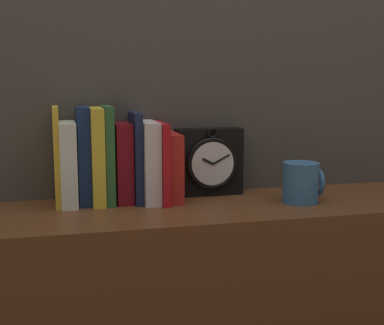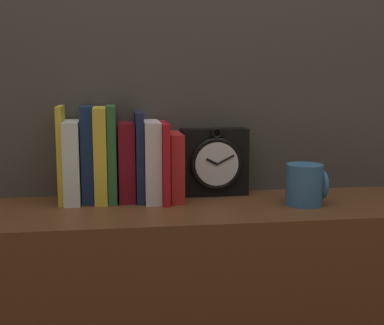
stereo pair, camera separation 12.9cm
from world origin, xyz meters
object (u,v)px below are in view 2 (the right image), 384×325
object	(u,v)px
book_slot1_white	(72,162)
book_slot4_green	(112,154)
book_slot0_yellow	(62,155)
book_slot9_red	(175,166)
book_slot8_red	(164,162)
mug	(306,185)
book_slot5_maroon	(126,162)
book_slot6_navy	(139,156)
book_slot3_yellow	(101,155)
book_slot2_navy	(88,154)
clock	(215,162)
book_slot7_white	(152,161)

from	to	relation	value
book_slot1_white	book_slot4_green	bearing A→B (deg)	1.65
book_slot0_yellow	book_slot9_red	distance (m)	0.29
book_slot8_red	mug	size ratio (longest dim) A/B	1.98
book_slot5_maroon	book_slot6_navy	bearing A→B (deg)	-9.56
book_slot3_yellow	book_slot8_red	world-z (taller)	book_slot3_yellow
book_slot2_navy	book_slot5_maroon	size ratio (longest dim) A/B	1.21
clock	book_slot0_yellow	size ratio (longest dim) A/B	0.76
book_slot0_yellow	book_slot9_red	size ratio (longest dim) A/B	1.41
book_slot2_navy	book_slot7_white	distance (m)	0.16
clock	book_slot7_white	xyz separation A→B (m)	(-0.17, -0.04, 0.01)
book_slot3_yellow	book_slot7_white	xyz separation A→B (m)	(0.13, -0.01, -0.02)
book_slot4_green	book_slot9_red	xyz separation A→B (m)	(0.16, -0.01, -0.04)
book_slot1_white	book_slot5_maroon	xyz separation A→B (m)	(0.13, 0.01, -0.00)
book_slot8_red	book_slot9_red	size ratio (longest dim) A/B	1.16
book_slot4_green	book_slot9_red	bearing A→B (deg)	-3.24
book_slot5_maroon	book_slot9_red	world-z (taller)	book_slot5_maroon
clock	book_slot8_red	size ratio (longest dim) A/B	0.92
book_slot6_navy	mug	bearing A→B (deg)	-15.92
book_slot0_yellow	book_slot5_maroon	size ratio (longest dim) A/B	1.22
book_slot7_white	mug	world-z (taller)	book_slot7_white
book_slot1_white	book_slot2_navy	distance (m)	0.04
book_slot0_yellow	book_slot2_navy	world-z (taller)	book_slot0_yellow
book_slot3_yellow	book_slot4_green	world-z (taller)	book_slot4_green
book_slot7_white	book_slot2_navy	bearing A→B (deg)	173.77
book_slot3_yellow	book_slot9_red	size ratio (longest dim) A/B	1.38
book_slot3_yellow	mug	size ratio (longest dim) A/B	2.35
book_slot5_maroon	book_slot7_white	xyz separation A→B (m)	(0.06, -0.01, 0.00)
book_slot1_white	book_slot5_maroon	bearing A→B (deg)	2.71
book_slot1_white	mug	size ratio (longest dim) A/B	2.02
book_slot4_green	book_slot6_navy	xyz separation A→B (m)	(0.07, -0.00, -0.01)
book_slot9_red	book_slot3_yellow	bearing A→B (deg)	177.90
book_slot3_yellow	mug	distance (m)	0.52
book_slot5_maroon	mug	world-z (taller)	book_slot5_maroon
book_slot4_green	book_slot9_red	world-z (taller)	book_slot4_green
book_slot0_yellow	mug	world-z (taller)	book_slot0_yellow
clock	book_slot3_yellow	bearing A→B (deg)	-174.15
clock	book_slot2_navy	bearing A→B (deg)	-176.13
book_slot3_yellow	book_slot2_navy	bearing A→B (deg)	165.55
book_slot2_navy	book_slot3_yellow	distance (m)	0.03
book_slot4_green	book_slot7_white	world-z (taller)	book_slot4_green
book_slot4_green	book_slot6_navy	size ratio (longest dim) A/B	1.07
book_slot0_yellow	book_slot2_navy	size ratio (longest dim) A/B	1.01
book_slot4_green	mug	xyz separation A→B (m)	(0.47, -0.12, -0.07)
book_slot8_red	mug	bearing A→B (deg)	-16.17
book_slot2_navy	mug	world-z (taller)	book_slot2_navy
book_slot0_yellow	book_slot7_white	xyz separation A→B (m)	(0.22, -0.01, -0.02)
clock	book_slot1_white	bearing A→B (deg)	-175.15
book_slot0_yellow	book_slot4_green	bearing A→B (deg)	-1.19
book_slot1_white	mug	xyz separation A→B (m)	(0.57, -0.11, -0.05)
book_slot5_maroon	book_slot9_red	xyz separation A→B (m)	(0.12, -0.01, -0.01)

